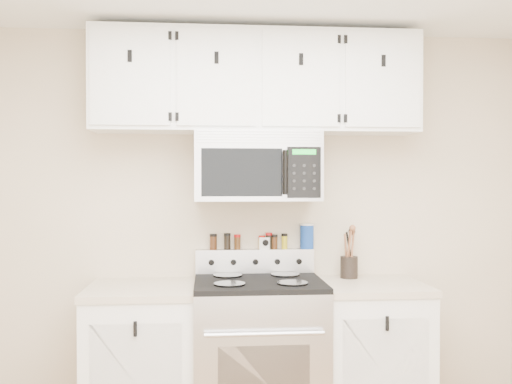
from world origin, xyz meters
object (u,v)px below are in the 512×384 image
range (259,357)px  microwave (257,166)px  utensil_crock (349,265)px  salt_canister (307,236)px

range → microwave: size_ratio=1.45×
range → utensil_crock: utensil_crock is taller
range → microwave: bearing=89.8°
utensil_crock → salt_canister: 0.33m
utensil_crock → salt_canister: size_ratio=1.97×
microwave → salt_canister: (0.34, 0.16, -0.45)m
microwave → salt_canister: bearing=24.6°
range → utensil_crock: bearing=17.8°
range → salt_canister: size_ratio=6.72×
utensil_crock → salt_canister: (-0.26, 0.09, 0.18)m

